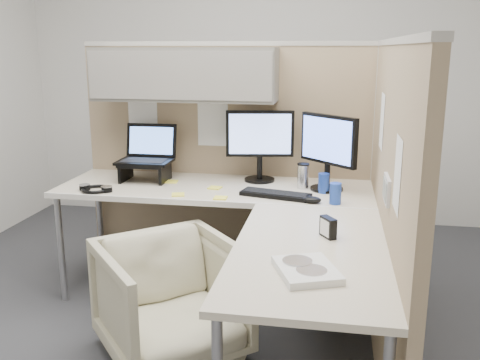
% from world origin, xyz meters
% --- Properties ---
extents(ground, '(4.50, 4.50, 0.00)m').
position_xyz_m(ground, '(0.00, 0.00, 0.00)').
color(ground, '#333337').
rests_on(ground, ground).
extents(partition_back, '(2.00, 0.36, 1.63)m').
position_xyz_m(partition_back, '(-0.22, 0.83, 1.10)').
color(partition_back, tan).
rests_on(partition_back, ground).
extents(partition_right, '(0.07, 2.03, 1.63)m').
position_xyz_m(partition_right, '(0.90, -0.07, 0.82)').
color(partition_right, tan).
rests_on(partition_right, ground).
extents(desk, '(2.00, 1.98, 0.73)m').
position_xyz_m(desk, '(0.12, 0.13, 0.69)').
color(desk, beige).
rests_on(desk, ground).
extents(office_chair, '(0.92, 0.91, 0.69)m').
position_xyz_m(office_chair, '(-0.18, -0.23, 0.34)').
color(office_chair, beige).
rests_on(office_chair, ground).
extents(monitor_left, '(0.44, 0.20, 0.47)m').
position_xyz_m(monitor_left, '(0.15, 0.73, 1.00)').
color(monitor_left, black).
rests_on(monitor_left, desk).
extents(monitor_right, '(0.34, 0.33, 0.47)m').
position_xyz_m(monitor_right, '(0.59, 0.57, 1.00)').
color(monitor_right, black).
rests_on(monitor_right, desk).
extents(laptop_station, '(0.35, 0.30, 0.36)m').
position_xyz_m(laptop_station, '(-0.60, 0.63, 0.87)').
color(laptop_station, black).
rests_on(laptop_station, desk).
extents(keyboard, '(0.43, 0.23, 0.02)m').
position_xyz_m(keyboard, '(0.29, 0.36, 0.74)').
color(keyboard, black).
rests_on(keyboard, desk).
extents(mouse, '(0.12, 0.08, 0.04)m').
position_xyz_m(mouse, '(0.51, 0.27, 0.75)').
color(mouse, black).
rests_on(mouse, desk).
extents(travel_mug, '(0.07, 0.07, 0.16)m').
position_xyz_m(travel_mug, '(0.44, 0.59, 0.81)').
color(travel_mug, silver).
rests_on(travel_mug, desk).
extents(soda_can_green, '(0.07, 0.07, 0.12)m').
position_xyz_m(soda_can_green, '(0.64, 0.27, 0.79)').
color(soda_can_green, '#1E3FA5').
rests_on(soda_can_green, desk).
extents(soda_can_silver, '(0.07, 0.07, 0.12)m').
position_xyz_m(soda_can_silver, '(0.57, 0.50, 0.79)').
color(soda_can_silver, '#1E3FA5').
rests_on(soda_can_silver, desk).
extents(sticky_note_b, '(0.08, 0.08, 0.01)m').
position_xyz_m(sticky_note_b, '(-0.02, 0.26, 0.73)').
color(sticky_note_b, '#FFF443').
rests_on(sticky_note_b, desk).
extents(sticky_note_d, '(0.09, 0.09, 0.01)m').
position_xyz_m(sticky_note_d, '(-0.10, 0.49, 0.73)').
color(sticky_note_d, '#FFF443').
rests_on(sticky_note_d, desk).
extents(sticky_note_a, '(0.09, 0.09, 0.01)m').
position_xyz_m(sticky_note_a, '(-0.28, 0.29, 0.73)').
color(sticky_note_a, '#FFF443').
rests_on(sticky_note_a, desk).
extents(sticky_note_c, '(0.08, 0.08, 0.01)m').
position_xyz_m(sticky_note_c, '(-0.42, 0.59, 0.73)').
color(sticky_note_c, '#FFF443').
rests_on(sticky_note_c, desk).
extents(headphones, '(0.22, 0.19, 0.03)m').
position_xyz_m(headphones, '(-0.81, 0.29, 0.74)').
color(headphones, black).
rests_on(headphones, desk).
extents(paper_stack, '(0.30, 0.33, 0.03)m').
position_xyz_m(paper_stack, '(0.54, -0.73, 0.75)').
color(paper_stack, white).
rests_on(paper_stack, desk).
extents(desk_clock, '(0.08, 0.10, 0.10)m').
position_xyz_m(desk_clock, '(0.61, -0.29, 0.78)').
color(desk_clock, black).
rests_on(desk_clock, desk).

